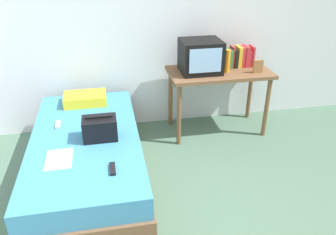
{
  "coord_description": "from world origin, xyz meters",
  "views": [
    {
      "loc": [
        -0.63,
        -1.89,
        2.06
      ],
      "look_at": [
        -0.06,
        1.04,
        0.52
      ],
      "focal_mm": 36.21,
      "sensor_mm": 36.0,
      "label": 1
    }
  ],
  "objects": [
    {
      "name": "ground_plane",
      "position": [
        0.0,
        0.0,
        0.0
      ],
      "size": [
        8.0,
        8.0,
        0.0
      ],
      "primitive_type": "plane",
      "color": "#4C6B56"
    },
    {
      "name": "wall_back",
      "position": [
        0.0,
        2.0,
        1.3
      ],
      "size": [
        5.2,
        0.1,
        2.6
      ],
      "primitive_type": "cube",
      "color": "silver",
      "rests_on": "ground"
    },
    {
      "name": "bed",
      "position": [
        -0.86,
        0.87,
        0.24
      ],
      "size": [
        1.0,
        2.0,
        0.5
      ],
      "color": "brown",
      "rests_on": "ground"
    },
    {
      "name": "desk",
      "position": [
        0.65,
        1.6,
        0.67
      ],
      "size": [
        1.16,
        0.6,
        0.77
      ],
      "color": "brown",
      "rests_on": "ground"
    },
    {
      "name": "tv",
      "position": [
        0.42,
        1.6,
        0.95
      ],
      "size": [
        0.44,
        0.39,
        0.36
      ],
      "color": "black",
      "rests_on": "desk"
    },
    {
      "name": "water_bottle",
      "position": [
        0.71,
        1.54,
        0.89
      ],
      "size": [
        0.07,
        0.07,
        0.26
      ],
      "primitive_type": "cylinder",
      "color": "orange",
      "rests_on": "desk"
    },
    {
      "name": "book_row",
      "position": [
        0.93,
        1.71,
        0.88
      ],
      "size": [
        0.3,
        0.16,
        0.24
      ],
      "color": "#337F47",
      "rests_on": "desk"
    },
    {
      "name": "picture_frame",
      "position": [
        1.04,
        1.45,
        0.84
      ],
      "size": [
        0.11,
        0.02,
        0.15
      ],
      "primitive_type": "cube",
      "color": "olive",
      "rests_on": "desk"
    },
    {
      "name": "pillow",
      "position": [
        -0.87,
        1.58,
        0.55
      ],
      "size": [
        0.45,
        0.29,
        0.11
      ],
      "primitive_type": "cube",
      "color": "yellow",
      "rests_on": "bed"
    },
    {
      "name": "handbag",
      "position": [
        -0.72,
        0.79,
        0.6
      ],
      "size": [
        0.3,
        0.2,
        0.22
      ],
      "color": "black",
      "rests_on": "bed"
    },
    {
      "name": "magazine",
      "position": [
        -1.06,
        0.51,
        0.5
      ],
      "size": [
        0.21,
        0.29,
        0.01
      ],
      "primitive_type": "cube",
      "color": "white",
      "rests_on": "bed"
    },
    {
      "name": "remote_dark",
      "position": [
        -0.64,
        0.29,
        0.51
      ],
      "size": [
        0.04,
        0.16,
        0.02
      ],
      "primitive_type": "cube",
      "color": "black",
      "rests_on": "bed"
    },
    {
      "name": "remote_silver",
      "position": [
        -1.12,
        1.11,
        0.51
      ],
      "size": [
        0.04,
        0.14,
        0.02
      ],
      "primitive_type": "cube",
      "color": "#B7B7BC",
      "rests_on": "bed"
    }
  ]
}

